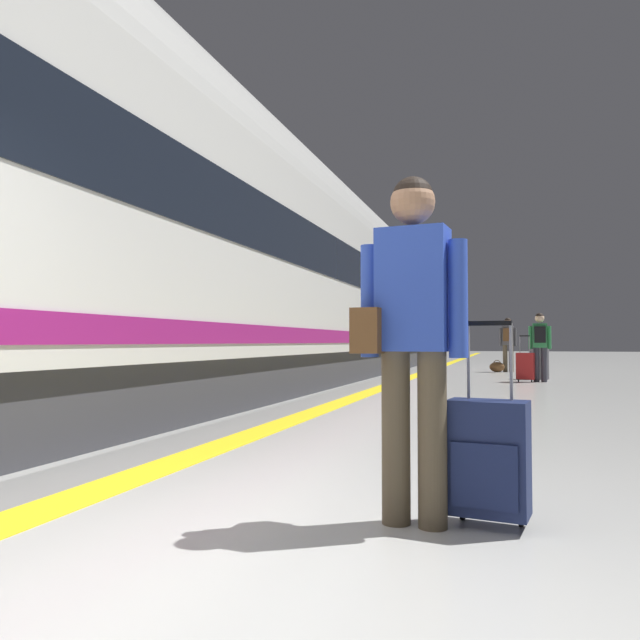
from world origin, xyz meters
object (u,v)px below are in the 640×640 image
object	(u,v)px
traveller_foreground	(410,322)
suitcase_near	(525,366)
passenger_near	(540,341)
passenger_mid	(508,340)
waste_bin	(539,360)
rolling_suitcase_foreground	(488,457)
duffel_bag_mid	(497,367)
high_speed_train	(259,259)

from	to	relation	value
traveller_foreground	suitcase_near	size ratio (longest dim) A/B	1.65
passenger_near	suitcase_near	size ratio (longest dim) A/B	1.48
passenger_mid	waste_bin	size ratio (longest dim) A/B	1.79
traveller_foreground	rolling_suitcase_foreground	xyz separation A→B (m)	(0.37, 0.09, -0.66)
passenger_near	suitcase_near	bearing A→B (deg)	-161.74
suitcase_near	duffel_bag_mid	world-z (taller)	suitcase_near
traveller_foreground	passenger_mid	bearing A→B (deg)	88.44
rolling_suitcase_foreground	waste_bin	distance (m)	12.63
traveller_foreground	duffel_bag_mid	size ratio (longest dim) A/B	3.92
high_speed_train	waste_bin	size ratio (longest dim) A/B	32.86
waste_bin	traveller_foreground	bearing A→B (deg)	-95.25
suitcase_near	passenger_mid	world-z (taller)	passenger_mid
rolling_suitcase_foreground	duffel_bag_mid	world-z (taller)	rolling_suitcase_foreground
suitcase_near	rolling_suitcase_foreground	bearing A→B (deg)	-92.26
passenger_near	passenger_mid	distance (m)	4.72
waste_bin	rolling_suitcase_foreground	bearing A→B (deg)	-93.63
rolling_suitcase_foreground	passenger_mid	bearing A→B (deg)	89.72
passenger_mid	traveller_foreground	bearing A→B (deg)	-91.56
high_speed_train	passenger_near	size ratio (longest dim) A/B	19.24
high_speed_train	traveller_foreground	bearing A→B (deg)	-62.53
passenger_near	waste_bin	distance (m)	1.13
traveller_foreground	passenger_mid	xyz separation A→B (m)	(0.44, 16.33, -0.03)
traveller_foreground	suitcase_near	distance (m)	11.60
traveller_foreground	passenger_near	bearing A→B (deg)	84.43
passenger_near	duffel_bag_mid	bearing A→B (deg)	102.83
passenger_near	suitcase_near	distance (m)	0.66
suitcase_near	waste_bin	world-z (taller)	suitcase_near
high_speed_train	passenger_mid	world-z (taller)	high_speed_train
high_speed_train	waste_bin	bearing A→B (deg)	41.85
suitcase_near	passenger_mid	size ratio (longest dim) A/B	0.64
traveller_foreground	duffel_bag_mid	distance (m)	16.13
passenger_mid	waste_bin	world-z (taller)	passenger_mid
rolling_suitcase_foreground	high_speed_train	bearing A→B (deg)	119.78
passenger_mid	duffel_bag_mid	xyz separation A→B (m)	(-0.32, -0.22, -0.81)
high_speed_train	duffel_bag_mid	size ratio (longest dim) A/B	67.97
passenger_near	duffel_bag_mid	size ratio (longest dim) A/B	3.53
passenger_mid	duffel_bag_mid	distance (m)	0.90
high_speed_train	suitcase_near	size ratio (longest dim) A/B	28.57
traveller_foreground	rolling_suitcase_foreground	distance (m)	0.76
duffel_bag_mid	traveller_foreground	bearing A→B (deg)	-90.44
high_speed_train	passenger_mid	xyz separation A→B (m)	(4.58, 8.38, -1.53)
rolling_suitcase_foreground	waste_bin	world-z (taller)	rolling_suitcase_foreground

